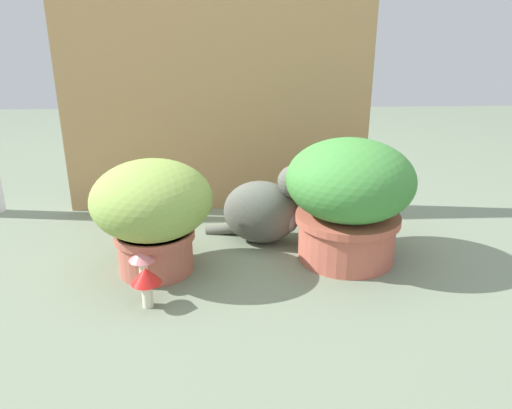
{
  "coord_description": "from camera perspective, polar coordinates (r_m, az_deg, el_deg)",
  "views": [
    {
      "loc": [
        0.09,
        -1.39,
        0.73
      ],
      "look_at": [
        0.15,
        0.09,
        0.18
      ],
      "focal_mm": 34.84,
      "sensor_mm": 36.0,
      "label": 1
    }
  ],
  "objects": [
    {
      "name": "leafy_planter",
      "position": [
        1.58,
        10.64,
        0.94
      ],
      "size": [
        0.4,
        0.4,
        0.39
      ],
      "color": "#C2614D",
      "rests_on": "ground"
    },
    {
      "name": "mushroom_ornament_pink",
      "position": [
        1.46,
        -12.85,
        -5.98
      ],
      "size": [
        0.08,
        0.08,
        0.13
      ],
      "color": "#E7E8C7",
      "rests_on": "ground"
    },
    {
      "name": "cat",
      "position": [
        1.7,
        1.14,
        -0.53
      ],
      "size": [
        0.37,
        0.22,
        0.32
      ],
      "color": "#5B5D54",
      "rests_on": "ground"
    },
    {
      "name": "grass_planter",
      "position": [
        1.51,
        -11.77,
        -0.59
      ],
      "size": [
        0.36,
        0.36,
        0.35
      ],
      "color": "#B6614E",
      "rests_on": "ground"
    },
    {
      "name": "mushroom_ornament_red",
      "position": [
        1.37,
        -12.51,
        -8.31
      ],
      "size": [
        0.08,
        0.08,
        0.12
      ],
      "color": "#EBE5C7",
      "rests_on": "ground"
    },
    {
      "name": "cardboard_backdrop",
      "position": [
        1.95,
        -4.6,
        13.19
      ],
      "size": [
        1.19,
        0.03,
        0.97
      ],
      "primitive_type": "cube",
      "color": "tan",
      "rests_on": "ground"
    },
    {
      "name": "ground_plane",
      "position": [
        1.57,
        -5.47,
        -7.35
      ],
      "size": [
        6.0,
        6.0,
        0.0
      ],
      "primitive_type": "plane",
      "color": "slate"
    }
  ]
}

